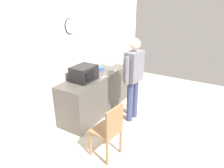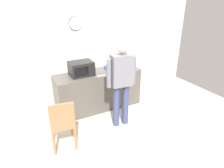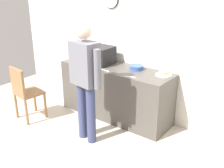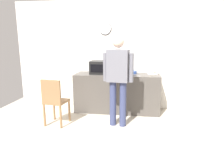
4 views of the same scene
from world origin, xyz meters
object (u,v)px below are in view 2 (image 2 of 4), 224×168
person_standing (121,79)px  sandwich_plate (126,64)px  wooden_chair (62,123)px  spoon_utensil (101,76)px  microwave (81,68)px  fork_utensil (121,72)px  salad_bowl (109,67)px

person_standing → sandwich_plate: bearing=54.3°
person_standing → wooden_chair: size_ratio=1.86×
person_standing → spoon_utensil: bearing=102.5°
microwave → person_standing: person_standing is taller
microwave → spoon_utensil: 0.45m
fork_utensil → wooden_chair: (-1.57, -0.77, -0.37)m
salad_bowl → spoon_utensil: (-0.36, -0.35, -0.03)m
sandwich_plate → fork_utensil: (-0.36, -0.38, -0.02)m
salad_bowl → person_standing: size_ratio=0.12×
wooden_chair → salad_bowl: bearing=38.0°
wooden_chair → microwave: bearing=54.2°
sandwich_plate → wooden_chair: bearing=-149.4°
fork_utensil → wooden_chair: wooden_chair is taller
salad_bowl → spoon_utensil: salad_bowl is taller
microwave → spoon_utensil: bearing=-34.4°
person_standing → fork_utensil: bearing=60.6°
fork_utensil → person_standing: person_standing is taller
salad_bowl → microwave: bearing=-171.2°
sandwich_plate → spoon_utensil: 0.92m
sandwich_plate → microwave: bearing=-174.4°
microwave → fork_utensil: (0.83, -0.26, -0.15)m
spoon_utensil → wooden_chair: size_ratio=0.18×
microwave → person_standing: 0.99m
sandwich_plate → salad_bowl: salad_bowl is taller
sandwich_plate → spoon_utensil: size_ratio=1.46×
salad_bowl → person_standing: 1.01m
fork_utensil → person_standing: (-0.34, -0.61, 0.13)m
sandwich_plate → salad_bowl: 0.48m
fork_utensil → spoon_utensil: (-0.48, 0.02, 0.00)m
spoon_utensil → microwave: bearing=145.6°
fork_utensil → person_standing: 0.71m
microwave → person_standing: (0.49, -0.86, -0.02)m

